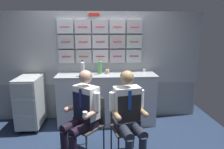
# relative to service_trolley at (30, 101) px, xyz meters

# --- Properties ---
(galley_bulkhead) EXTENTS (4.20, 0.14, 2.15)m
(galley_bulkhead) POSITION_rel_service_trolley_xyz_m (1.23, 0.38, 0.57)
(galley_bulkhead) COLOR #9AA0A5
(galley_bulkhead) RESTS_ON ground
(galley_counter) EXTENTS (1.88, 0.53, 0.98)m
(galley_counter) POSITION_rel_service_trolley_xyz_m (1.42, 0.09, -0.02)
(galley_counter) COLOR #A8AEB4
(galley_counter) RESTS_ON ground
(service_trolley) EXTENTS (0.40, 0.65, 0.97)m
(service_trolley) POSITION_rel_service_trolley_xyz_m (0.00, 0.00, 0.00)
(service_trolley) COLOR black
(service_trolley) RESTS_ON ground
(folding_chair_left) EXTENTS (0.56, 0.56, 0.85)m
(folding_chair_left) POSITION_rel_service_trolley_xyz_m (1.15, -0.83, 0.01)
(folding_chair_left) COLOR #2D2D33
(folding_chair_left) RESTS_ON ground
(crew_member_left) EXTENTS (0.63, 0.66, 1.26)m
(crew_member_left) POSITION_rel_service_trolley_xyz_m (1.04, -0.96, 0.18)
(crew_member_left) COLOR black
(crew_member_left) RESTS_ON ground
(folding_chair_right) EXTENTS (0.48, 0.48, 0.85)m
(folding_chair_right) POSITION_rel_service_trolley_xyz_m (1.65, -0.92, 0.01)
(folding_chair_right) COLOR #2D2D33
(folding_chair_right) RESTS_ON ground
(crew_member_right) EXTENTS (0.51, 0.66, 1.27)m
(crew_member_right) POSITION_rel_service_trolley_xyz_m (1.68, -1.08, 0.19)
(crew_member_right) COLOR black
(crew_member_right) RESTS_ON ground
(water_bottle_clear) EXTENTS (0.07, 0.07, 0.29)m
(water_bottle_clear) POSITION_rel_service_trolley_xyz_m (0.98, -0.05, 0.61)
(water_bottle_clear) COLOR silver
(water_bottle_clear) RESTS_ON galley_counter
(sparkling_bottle_green) EXTENTS (0.07, 0.07, 0.28)m
(sparkling_bottle_green) POSITION_rel_service_trolley_xyz_m (1.29, 0.13, 0.60)
(sparkling_bottle_green) COLOR #52A456
(sparkling_bottle_green) RESTS_ON galley_counter
(coffee_cup_spare) EXTENTS (0.08, 0.08, 0.08)m
(coffee_cup_spare) POSITION_rel_service_trolley_xyz_m (1.44, 0.14, 0.51)
(coffee_cup_spare) COLOR tan
(coffee_cup_spare) RESTS_ON galley_counter
(espresso_cup_small) EXTENTS (0.06, 0.06, 0.06)m
(espresso_cup_small) POSITION_rel_service_trolley_xyz_m (1.78, -0.09, 0.50)
(espresso_cup_small) COLOR silver
(espresso_cup_small) RESTS_ON galley_counter
(paper_cup_tan) EXTENTS (0.06, 0.06, 0.08)m
(paper_cup_tan) POSITION_rel_service_trolley_xyz_m (0.95, 0.20, 0.51)
(paper_cup_tan) COLOR silver
(paper_cup_tan) RESTS_ON galley_counter
(paper_cup_blue) EXTENTS (0.06, 0.06, 0.06)m
(paper_cup_blue) POSITION_rel_service_trolley_xyz_m (2.18, 0.27, 0.50)
(paper_cup_blue) COLOR silver
(paper_cup_blue) RESTS_ON galley_counter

